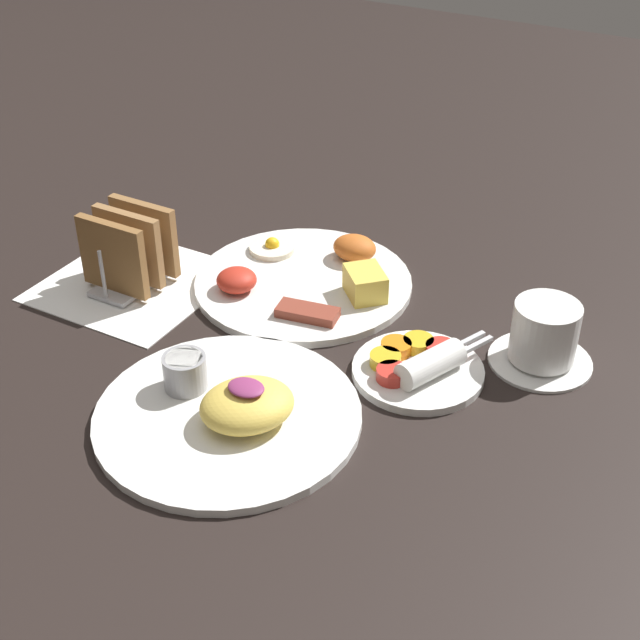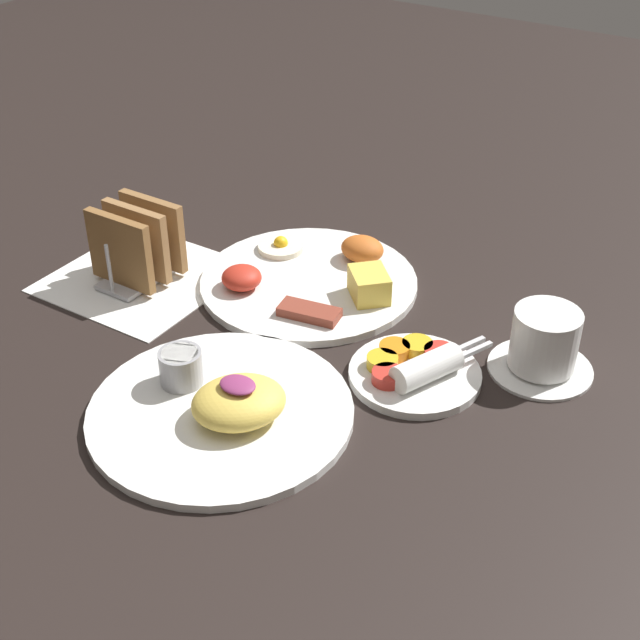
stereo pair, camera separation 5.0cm
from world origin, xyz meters
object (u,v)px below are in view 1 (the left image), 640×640
Objects in this scene: plate_condiments at (418,366)px; coffee_cup at (544,337)px; plate_foreground at (229,409)px; toast_rack at (130,250)px; plate_breakfast at (307,279)px.

plate_condiments is 1.30× the size of coffee_cup.
plate_foreground is at bearing -134.44° from coffee_cup.
plate_foreground is 0.32m from toast_rack.
plate_condiments is (0.21, -0.11, 0.00)m from plate_breakfast.
plate_condiments is 1.34× the size of toast_rack.
plate_condiments is at bearing 50.16° from plate_foreground.
coffee_cup is at bearing 10.13° from toast_rack.
plate_breakfast is at bearing 152.94° from plate_condiments.
coffee_cup reaches higher than plate_foreground.
plate_foreground is at bearing -129.84° from plate_condiments.
plate_foreground is (0.06, -0.28, 0.00)m from plate_breakfast.
plate_breakfast reaches higher than plate_condiments.
plate_condiments is at bearing -141.47° from coffee_cup.
toast_rack is at bearing -169.87° from coffee_cup.
toast_rack reaches higher than coffee_cup.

